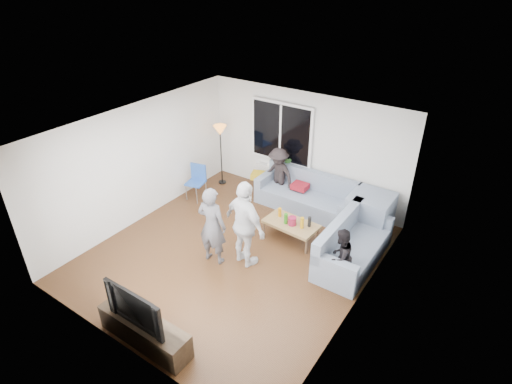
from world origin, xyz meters
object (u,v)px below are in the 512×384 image
Objects in this scene: side_chair at (196,183)px; spectator_back at (278,175)px; coffee_table at (291,231)px; player_right at (245,225)px; spectator_right at (340,257)px; sofa_right_section at (354,243)px; player_left at (212,226)px; sofa_back_section at (306,193)px; tv_console at (145,331)px; television at (140,305)px; floor_lamp at (221,155)px.

side_chair is 0.65× the size of spectator_back.
coffee_table is 0.63× the size of player_right.
spectator_back is at bearing -114.77° from spectator_right.
player_left is at bearing 123.34° from sofa_right_section.
spectator_back is at bearing 63.56° from sofa_right_section.
coffee_table is at bearing -75.03° from sofa_back_section.
spectator_back reaches higher than tv_console.
coffee_table is 0.69× the size of player_left.
television is (2.23, -3.69, 0.33)m from side_chair.
side_chair reaches higher than coffee_table.
spectator_back is (-0.76, 0.03, 0.24)m from sofa_back_section.
sofa_back_section is 2.09× the size of coffee_table.
player_right is (-1.68, -1.19, 0.44)m from sofa_right_section.
player_left reaches higher than spectator_back.
tv_console is at bearing -71.92° from side_chair.
tv_console is (2.23, -3.69, -0.21)m from side_chair.
coffee_table is 1.54m from spectator_right.
player_left reaches higher than tv_console.
player_left is at bearing 100.56° from television.
side_chair is 2.45m from player_left.
spectator_right is 3.10m from spectator_back.
player_left is 1.44× the size of spectator_right.
floor_lamp reaches higher than sofa_back_section.
television reaches higher than side_chair.
spectator_back is at bearing 130.91° from coffee_table.
sofa_right_section is at bearing -154.01° from player_left.
spectator_right is 0.83× the size of spectator_back.
television is (-1.84, -3.59, 0.33)m from sofa_right_section.
player_left reaches higher than side_chair.
player_right is at bearing -63.70° from spectator_back.
sofa_back_section is at bearing 104.97° from coffee_table.
floor_lamp reaches higher than spectator_right.
player_right is at bearing -60.16° from spectator_right.
sofa_back_section is 4.78m from television.
coffee_table is at bearing 82.15° from television.
sofa_back_section is 1.44× the size of tv_console.
player_right reaches higher than sofa_back_section.
sofa_right_section is 1.26× the size of player_left.
player_left reaches higher than sofa_right_section.
spectator_back reaches higher than television.
player_right is at bearing -41.56° from side_chair.
sofa_back_section is 0.80m from spectator_back.
sofa_right_section is at bearing -15.27° from floor_lamp.
television is at bearing 101.69° from player_right.
floor_lamp is 5.23m from tv_console.
sofa_back_section is at bearing 88.08° from television.
spectator_back is 1.19× the size of television.
player_left is at bearing -53.71° from side_chair.
spectator_right is (1.68, 0.50, -0.32)m from player_right.
sofa_right_section is 4.23m from floor_lamp.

